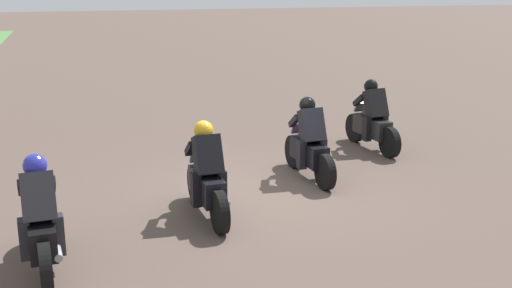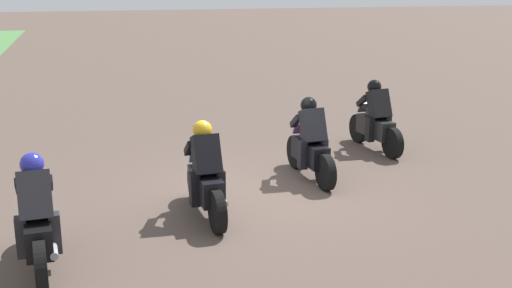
% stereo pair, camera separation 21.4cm
% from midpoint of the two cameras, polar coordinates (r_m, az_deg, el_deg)
% --- Properties ---
extents(ground_plane, '(120.00, 120.00, 0.00)m').
position_cam_midpoint_polar(ground_plane, '(10.96, 0.51, -4.41)').
color(ground_plane, brown).
extents(rider_lane_a, '(2.04, 0.56, 1.51)m').
position_cam_midpoint_polar(rider_lane_a, '(13.70, 11.23, 2.00)').
color(rider_lane_a, black).
rests_on(rider_lane_a, ground_plane).
extents(rider_lane_b, '(2.04, 0.55, 1.51)m').
position_cam_midpoint_polar(rider_lane_b, '(11.59, 5.48, -0.15)').
color(rider_lane_b, black).
rests_on(rider_lane_b, ground_plane).
extents(rider_lane_c, '(2.04, 0.55, 1.51)m').
position_cam_midpoint_polar(rider_lane_c, '(9.74, -3.97, -3.09)').
color(rider_lane_c, black).
rests_on(rider_lane_c, ground_plane).
extents(rider_lane_d, '(2.04, 0.55, 1.51)m').
position_cam_midpoint_polar(rider_lane_d, '(8.45, -18.49, -6.76)').
color(rider_lane_d, black).
rests_on(rider_lane_d, ground_plane).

